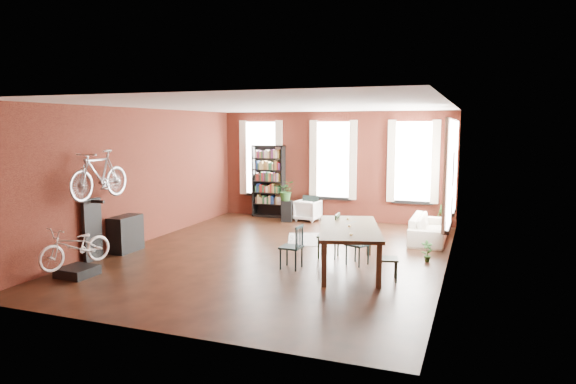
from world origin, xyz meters
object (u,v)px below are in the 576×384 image
at_px(dining_chair_a, 291,247).
at_px(white_armchair, 308,209).
at_px(dining_chair_b, 328,236).
at_px(dining_chair_c, 388,259).
at_px(bookshelf, 269,181).
at_px(bike_trainer, 77,272).
at_px(cream_sofa, 429,224).
at_px(console_table, 126,234).
at_px(plant_stand, 287,211).
at_px(dining_chair_d, 357,244).
at_px(dining_table, 349,248).
at_px(bicycle_floor, 75,228).

xyz_separation_m(dining_chair_a, white_armchair, (-1.31, 5.00, -0.09)).
distance_m(dining_chair_b, dining_chair_c, 1.90).
xyz_separation_m(bookshelf, bike_trainer, (-0.90, -7.10, -1.01)).
relative_size(cream_sofa, console_table, 2.60).
xyz_separation_m(dining_chair_a, console_table, (-3.93, 0.00, -0.03)).
relative_size(dining_chair_c, bookshelf, 0.37).
relative_size(dining_chair_c, plant_stand, 1.31).
distance_m(dining_chair_c, console_table, 5.83).
height_order(bookshelf, cream_sofa, bookshelf).
bearing_deg(dining_chair_d, dining_table, -169.26).
relative_size(dining_chair_d, bicycle_floor, 0.57).
xyz_separation_m(dining_chair_c, console_table, (-5.83, 0.14, -0.00)).
bearing_deg(dining_chair_d, dining_chair_a, 144.46).
distance_m(dining_chair_a, dining_chair_c, 1.91).
height_order(dining_table, dining_chair_c, dining_table).
relative_size(dining_table, dining_chair_c, 3.07).
xyz_separation_m(dining_chair_a, dining_chair_d, (1.15, 0.73, -0.01)).
xyz_separation_m(dining_table, console_table, (-5.00, -0.33, -0.02)).
bearing_deg(dining_chair_c, cream_sofa, -19.40).
relative_size(white_armchair, cream_sofa, 0.32).
bearing_deg(bookshelf, dining_chair_c, -49.57).
height_order(dining_table, dining_chair_a, dining_chair_a).
bearing_deg(dining_chair_c, bike_trainer, 94.74).
relative_size(dining_table, bicycle_floor, 1.68).
height_order(console_table, bicycle_floor, bicycle_floor).
height_order(dining_chair_d, bike_trainer, dining_chair_d).
bearing_deg(dining_chair_c, dining_chair_a, 72.80).
distance_m(dining_chair_c, bike_trainer, 5.74).
bearing_deg(dining_chair_d, plant_stand, 59.59).
bearing_deg(dining_chair_c, dining_table, 47.17).
xyz_separation_m(dining_chair_a, cream_sofa, (2.30, 3.50, -0.02)).
bearing_deg(plant_stand, dining_chair_b, -57.32).
bearing_deg(bike_trainer, dining_chair_d, 29.11).
relative_size(dining_chair_b, dining_chair_d, 1.12).
height_order(dining_chair_d, white_armchair, dining_chair_d).
bearing_deg(dining_chair_d, console_table, 120.33).
relative_size(bookshelf, console_table, 2.75).
distance_m(bookshelf, console_table, 5.40).
height_order(dining_chair_c, plant_stand, dining_chair_c).
bearing_deg(bike_trainer, console_table, 101.23).
xyz_separation_m(white_armchair, bicycle_floor, (-2.28, -6.85, 0.57)).
bearing_deg(dining_chair_a, cream_sofa, 149.61).
bearing_deg(bookshelf, dining_chair_d, -49.69).
xyz_separation_m(dining_chair_b, bookshelf, (-3.09, 4.12, 0.63)).
bearing_deg(dining_table, bicycle_floor, -170.76).
bearing_deg(bike_trainer, cream_sofa, 42.67).
relative_size(dining_chair_d, plant_stand, 1.36).
relative_size(dining_chair_d, cream_sofa, 0.40).
height_order(dining_chair_a, plant_stand, dining_chair_a).
xyz_separation_m(dining_chair_b, bike_trainer, (-4.00, -2.97, -0.38)).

